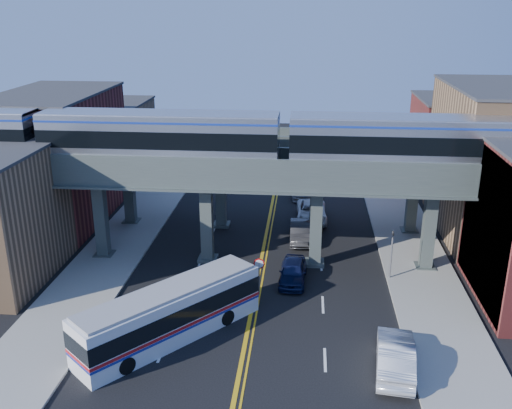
% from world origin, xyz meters
% --- Properties ---
extents(ground, '(120.00, 120.00, 0.00)m').
position_xyz_m(ground, '(0.00, 0.00, 0.00)').
color(ground, black).
rests_on(ground, ground).
extents(sidewalk_west, '(5.00, 70.00, 0.16)m').
position_xyz_m(sidewalk_west, '(-11.50, 10.00, 0.08)').
color(sidewalk_west, gray).
rests_on(sidewalk_west, ground).
extents(sidewalk_east, '(5.00, 70.00, 0.16)m').
position_xyz_m(sidewalk_east, '(11.50, 10.00, 0.08)').
color(sidewalk_east, gray).
rests_on(sidewalk_east, ground).
extents(building_west_b, '(8.00, 14.00, 11.00)m').
position_xyz_m(building_west_b, '(-18.50, 16.00, 5.50)').
color(building_west_b, maroon).
rests_on(building_west_b, ground).
extents(building_west_c, '(8.00, 10.00, 8.00)m').
position_xyz_m(building_west_c, '(-18.50, 29.00, 4.00)').
color(building_west_c, '#8F6B4A').
rests_on(building_west_c, ground).
extents(building_east_b, '(8.00, 14.00, 12.00)m').
position_xyz_m(building_east_b, '(18.50, 16.00, 6.00)').
color(building_east_b, '#8F6B4A').
rests_on(building_east_b, ground).
extents(building_east_c, '(8.00, 10.00, 9.00)m').
position_xyz_m(building_east_c, '(18.50, 29.00, 4.50)').
color(building_east_c, maroon).
rests_on(building_east_c, ground).
extents(mural_panel, '(0.10, 9.50, 9.50)m').
position_xyz_m(mural_panel, '(14.55, 4.00, 4.75)').
color(mural_panel, '#29A7B3').
rests_on(mural_panel, ground).
extents(elevated_viaduct_near, '(52.00, 3.60, 7.40)m').
position_xyz_m(elevated_viaduct_near, '(0.00, 8.00, 6.47)').
color(elevated_viaduct_near, '#424D49').
rests_on(elevated_viaduct_near, ground).
extents(elevated_viaduct_far, '(52.00, 3.60, 7.40)m').
position_xyz_m(elevated_viaduct_far, '(0.00, 15.00, 6.47)').
color(elevated_viaduct_far, '#424D49').
rests_on(elevated_viaduct_far, ground).
extents(transit_train, '(51.69, 3.24, 3.79)m').
position_xyz_m(transit_train, '(-7.14, 8.00, 9.45)').
color(transit_train, black).
rests_on(transit_train, elevated_viaduct_near).
extents(stop_sign, '(0.76, 0.09, 2.63)m').
position_xyz_m(stop_sign, '(0.30, 3.00, 1.76)').
color(stop_sign, slate).
rests_on(stop_sign, ground).
extents(traffic_signal, '(0.15, 0.18, 4.10)m').
position_xyz_m(traffic_signal, '(9.20, 6.00, 2.30)').
color(traffic_signal, slate).
rests_on(traffic_signal, ground).
extents(transit_bus, '(9.54, 10.43, 2.98)m').
position_xyz_m(transit_bus, '(-4.31, -2.58, 1.53)').
color(transit_bus, silver).
rests_on(transit_bus, ground).
extents(car_lane_a, '(2.00, 4.54, 1.52)m').
position_xyz_m(car_lane_a, '(2.47, 5.09, 0.76)').
color(car_lane_a, '#0F1539').
rests_on(car_lane_a, ground).
extents(car_lane_b, '(1.72, 4.68, 1.53)m').
position_xyz_m(car_lane_b, '(2.84, 12.36, 0.76)').
color(car_lane_b, '#323235').
rests_on(car_lane_b, ground).
extents(car_lane_c, '(2.73, 5.62, 1.54)m').
position_xyz_m(car_lane_c, '(3.76, 17.09, 0.77)').
color(car_lane_c, silver).
rests_on(car_lane_c, ground).
extents(car_lane_d, '(2.72, 5.60, 1.57)m').
position_xyz_m(car_lane_d, '(2.79, 23.84, 0.79)').
color(car_lane_d, '#B4B4B9').
rests_on(car_lane_d, ground).
extents(car_parked_curb, '(2.50, 5.59, 1.78)m').
position_xyz_m(car_parked_curb, '(8.12, -4.57, 0.89)').
color(car_parked_curb, silver).
rests_on(car_parked_curb, ground).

